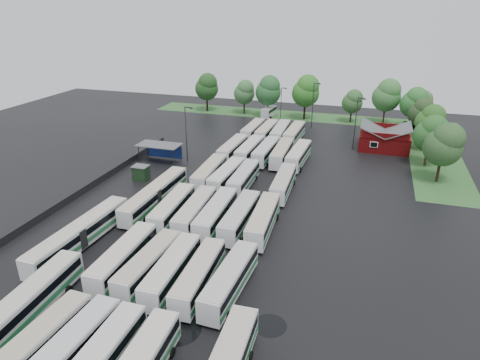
% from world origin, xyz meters
% --- Properties ---
extents(ground, '(160.00, 160.00, 0.00)m').
position_xyz_m(ground, '(0.00, 0.00, 0.00)').
color(ground, black).
rests_on(ground, ground).
extents(brick_building, '(10.07, 8.60, 5.39)m').
position_xyz_m(brick_building, '(24.00, 42.77, 1.87)').
color(brick_building, maroon).
rests_on(brick_building, ground).
extents(wash_shed, '(8.20, 4.20, 3.58)m').
position_xyz_m(wash_shed, '(-17.20, 22.02, 2.99)').
color(wash_shed, '#2D2D30').
rests_on(wash_shed, ground).
extents(utility_hut, '(2.70, 2.20, 2.62)m').
position_xyz_m(utility_hut, '(-16.20, 12.60, 1.32)').
color(utility_hut, black).
rests_on(utility_hut, ground).
extents(grass_strip_north, '(80.00, 10.00, 0.01)m').
position_xyz_m(grass_strip_north, '(2.00, 64.80, 0.01)').
color(grass_strip_north, '#2E6029').
rests_on(grass_strip_north, ground).
extents(grass_strip_east, '(10.00, 50.00, 0.01)m').
position_xyz_m(grass_strip_east, '(34.00, 42.80, 0.01)').
color(grass_strip_east, '#2E6029').
rests_on(grass_strip_east, ground).
extents(west_fence, '(0.10, 50.00, 1.20)m').
position_xyz_m(west_fence, '(-22.20, 8.00, 0.60)').
color(west_fence, '#2D2D30').
rests_on(west_fence, ground).
extents(bus_r0c0, '(3.01, 11.67, 3.22)m').
position_xyz_m(bus_r0c0, '(-4.21, -26.12, 1.77)').
color(bus_r0c0, silver).
rests_on(bus_r0c0, ground).
extents(bus_r0c1, '(2.95, 11.70, 3.23)m').
position_xyz_m(bus_r0c1, '(-1.19, -25.94, 1.78)').
color(bus_r0c1, silver).
rests_on(bus_r0c1, ground).
extents(bus_r0c2, '(2.53, 11.53, 3.20)m').
position_xyz_m(bus_r0c2, '(1.85, -26.00, 1.76)').
color(bus_r0c2, silver).
rests_on(bus_r0c2, ground).
extents(bus_r1c0, '(2.81, 12.09, 3.35)m').
position_xyz_m(bus_r1c0, '(-4.39, -12.19, 1.84)').
color(bus_r1c0, silver).
rests_on(bus_r1c0, ground).
extents(bus_r1c1, '(2.90, 11.57, 3.20)m').
position_xyz_m(bus_r1c1, '(-1.05, -12.40, 1.76)').
color(bus_r1c1, silver).
rests_on(bus_r1c1, ground).
extents(bus_r1c2, '(2.81, 11.72, 3.25)m').
position_xyz_m(bus_r1c2, '(1.90, -12.69, 1.78)').
color(bus_r1c2, silver).
rests_on(bus_r1c2, ground).
extents(bus_r1c3, '(2.87, 11.58, 3.20)m').
position_xyz_m(bus_r1c3, '(5.13, -12.73, 1.76)').
color(bus_r1c3, silver).
rests_on(bus_r1c3, ground).
extents(bus_r1c4, '(3.01, 11.82, 3.26)m').
position_xyz_m(bus_r1c4, '(8.55, -12.49, 1.79)').
color(bus_r1c4, silver).
rests_on(bus_r1c4, ground).
extents(bus_r2c0, '(3.07, 11.88, 3.28)m').
position_xyz_m(bus_r2c0, '(-4.56, 0.95, 1.80)').
color(bus_r2c0, silver).
rests_on(bus_r2c0, ground).
extents(bus_r2c1, '(3.02, 11.95, 3.30)m').
position_xyz_m(bus_r2c1, '(-1.09, 0.97, 1.81)').
color(bus_r2c1, silver).
rests_on(bus_r2c1, ground).
extents(bus_r2c2, '(2.84, 12.18, 3.37)m').
position_xyz_m(bus_r2c2, '(1.96, 1.07, 1.86)').
color(bus_r2c2, silver).
rests_on(bus_r2c2, ground).
extents(bus_r2c3, '(2.55, 11.95, 3.33)m').
position_xyz_m(bus_r2c3, '(5.34, 1.28, 1.83)').
color(bus_r2c3, silver).
rests_on(bus_r2c3, ground).
extents(bus_r2c4, '(3.11, 12.07, 3.33)m').
position_xyz_m(bus_r2c4, '(8.57, 1.38, 1.83)').
color(bus_r2c4, silver).
rests_on(bus_r2c4, ground).
extents(bus_r3c0, '(2.92, 12.01, 3.32)m').
position_xyz_m(bus_r3c0, '(-4.37, 14.98, 1.83)').
color(bus_r3c0, silver).
rests_on(bus_r3c0, ground).
extents(bus_r3c1, '(3.00, 11.77, 3.25)m').
position_xyz_m(bus_r3c1, '(-1.18, 14.74, 1.79)').
color(bus_r3c1, silver).
rests_on(bus_r3c1, ground).
extents(bus_r3c2, '(2.54, 11.49, 3.19)m').
position_xyz_m(bus_r3c2, '(1.80, 14.64, 1.76)').
color(bus_r3c2, silver).
rests_on(bus_r3c2, ground).
extents(bus_r3c4, '(2.83, 11.60, 3.21)m').
position_xyz_m(bus_r3c4, '(8.54, 14.48, 1.76)').
color(bus_r3c4, silver).
rests_on(bus_r3c4, ground).
extents(bus_r4c0, '(2.82, 11.95, 3.31)m').
position_xyz_m(bus_r4c0, '(-4.55, 28.18, 1.82)').
color(bus_r4c0, silver).
rests_on(bus_r4c0, ground).
extents(bus_r4c1, '(2.84, 11.84, 3.28)m').
position_xyz_m(bus_r4c1, '(-1.17, 28.54, 1.80)').
color(bus_r4c1, silver).
rests_on(bus_r4c1, ground).
extents(bus_r4c2, '(2.84, 11.87, 3.28)m').
position_xyz_m(bus_r4c2, '(2.08, 28.70, 1.81)').
color(bus_r4c2, silver).
rests_on(bus_r4c2, ground).
extents(bus_r4c3, '(2.75, 11.90, 3.30)m').
position_xyz_m(bus_r4c3, '(5.25, 28.49, 1.81)').
color(bus_r4c3, silver).
rests_on(bus_r4c3, ground).
extents(bus_r4c4, '(3.02, 12.00, 3.31)m').
position_xyz_m(bus_r4c4, '(8.51, 28.29, 1.82)').
color(bus_r4c4, silver).
rests_on(bus_r4c4, ground).
extents(bus_r5c0, '(2.73, 11.59, 3.21)m').
position_xyz_m(bus_r5c0, '(-4.33, 42.20, 1.77)').
color(bus_r5c0, silver).
rests_on(bus_r5c0, ground).
extents(bus_r5c1, '(2.74, 11.76, 3.26)m').
position_xyz_m(bus_r5c1, '(-1.11, 42.06, 1.79)').
color(bus_r5c1, silver).
rests_on(bus_r5c1, ground).
extents(bus_r5c2, '(2.88, 12.04, 3.33)m').
position_xyz_m(bus_r5c2, '(1.97, 42.12, 1.83)').
color(bus_r5c2, silver).
rests_on(bus_r5c2, ground).
extents(bus_r5c3, '(2.88, 12.03, 3.33)m').
position_xyz_m(bus_r5c3, '(5.11, 42.05, 1.83)').
color(bus_r5c3, silver).
rests_on(bus_r5c3, ground).
extents(artic_bus_west_a, '(3.33, 17.59, 3.25)m').
position_xyz_m(artic_bus_west_a, '(-9.00, -23.25, 1.80)').
color(artic_bus_west_a, silver).
rests_on(artic_bus_west_a, ground).
extents(artic_bus_west_b, '(2.66, 17.37, 3.22)m').
position_xyz_m(artic_bus_west_b, '(-9.10, 4.36, 1.78)').
color(artic_bus_west_b, silver).
rests_on(artic_bus_west_b, ground).
extents(artic_bus_west_c, '(3.25, 17.59, 3.25)m').
position_xyz_m(artic_bus_west_c, '(-12.49, -9.15, 1.80)').
color(artic_bus_west_c, silver).
rests_on(artic_bus_west_c, ground).
extents(minibus, '(3.02, 6.34, 2.66)m').
position_xyz_m(minibus, '(-5.35, 61.16, 1.48)').
color(minibus, silver).
rests_on(minibus, ground).
extents(tree_north_0, '(6.41, 6.41, 10.62)m').
position_xyz_m(tree_north_0, '(-23.42, 62.73, 6.83)').
color(tree_north_0, black).
rests_on(tree_north_0, ground).
extents(tree_north_1, '(5.61, 5.61, 9.30)m').
position_xyz_m(tree_north_1, '(-12.61, 62.93, 5.98)').
color(tree_north_1, black).
rests_on(tree_north_1, ground).
extents(tree_north_2, '(6.68, 6.68, 11.07)m').
position_xyz_m(tree_north_2, '(-5.62, 61.55, 7.12)').
color(tree_north_2, '#3B2113').
rests_on(tree_north_2, ground).
extents(tree_north_3, '(7.05, 7.05, 11.68)m').
position_xyz_m(tree_north_3, '(4.23, 61.81, 7.51)').
color(tree_north_3, black).
rests_on(tree_north_3, ground).
extents(tree_north_4, '(5.14, 5.14, 8.52)m').
position_xyz_m(tree_north_4, '(16.01, 62.29, 5.48)').
color(tree_north_4, black).
rests_on(tree_north_4, ground).
extents(tree_north_5, '(6.92, 6.92, 11.46)m').
position_xyz_m(tree_north_5, '(24.00, 63.14, 7.37)').
color(tree_north_5, '#372515').
rests_on(tree_north_5, ground).
extents(tree_north_6, '(5.53, 5.53, 9.16)m').
position_xyz_m(tree_north_6, '(31.97, 62.64, 5.89)').
color(tree_north_6, '#332317').
rests_on(tree_north_6, ground).
extents(tree_east_0, '(6.39, 6.39, 10.58)m').
position_xyz_m(tree_east_0, '(33.06, 27.02, 6.80)').
color(tree_east_0, '#331F13').
rests_on(tree_east_0, ground).
extents(tree_east_1, '(5.98, 5.98, 9.91)m').
position_xyz_m(tree_east_1, '(31.71, 34.72, 6.37)').
color(tree_east_1, '#3A2914').
rests_on(tree_east_1, ground).
extents(tree_east_2, '(5.88, 5.88, 9.74)m').
position_xyz_m(tree_east_2, '(32.53, 44.66, 6.27)').
color(tree_east_2, '#2E1F17').
rests_on(tree_east_2, ground).
extents(tree_east_3, '(5.45, 5.45, 9.02)m').
position_xyz_m(tree_east_3, '(31.45, 54.05, 5.80)').
color(tree_east_3, black).
rests_on(tree_east_3, ground).
extents(tree_east_4, '(6.22, 6.22, 10.30)m').
position_xyz_m(tree_east_4, '(30.22, 60.21, 6.63)').
color(tree_east_4, black).
rests_on(tree_east_4, ground).
extents(lamp_post_ne, '(1.68, 0.33, 10.93)m').
position_xyz_m(lamp_post_ne, '(18.04, 40.56, 6.35)').
color(lamp_post_ne, '#2D2D30').
rests_on(lamp_post_ne, ground).
extents(lamp_post_nw, '(1.66, 0.32, 10.77)m').
position_xyz_m(lamp_post_nw, '(-12.23, 23.69, 6.25)').
color(lamp_post_nw, '#2D2D30').
rests_on(lamp_post_nw, ground).
extents(lamp_post_back_w, '(1.43, 0.28, 9.28)m').
position_xyz_m(lamp_post_back_w, '(-0.68, 54.89, 5.39)').
color(lamp_post_back_w, '#2D2D30').
rests_on(lamp_post_back_w, ground).
extents(lamp_post_back_e, '(1.67, 0.33, 10.87)m').
position_xyz_m(lamp_post_back_e, '(7.17, 54.86, 6.31)').
color(lamp_post_back_e, '#2D2D30').
rests_on(lamp_post_back_e, ground).
extents(puddle_0, '(4.67, 4.67, 0.01)m').
position_xyz_m(puddle_0, '(-3.60, -19.97, 0.00)').
color(puddle_0, black).
rests_on(puddle_0, ground).
extents(puddle_1, '(4.41, 4.41, 0.01)m').
position_xyz_m(puddle_1, '(5.59, -19.11, 0.00)').
color(puddle_1, black).
rests_on(puddle_1, ground).
extents(puddle_2, '(6.40, 6.40, 0.01)m').
position_xyz_m(puddle_2, '(-7.55, 4.67, 0.00)').
color(puddle_2, black).
rests_on(puddle_2, ground).
extents(puddle_3, '(5.15, 5.15, 0.01)m').
position_xyz_m(puddle_3, '(5.18, -1.67, 0.00)').
color(puddle_3, black).
rests_on(puddle_3, ground).
extents(puddle_4, '(3.33, 3.33, 0.01)m').
position_xyz_m(puddle_4, '(13.75, -15.97, 0.00)').
color(puddle_4, black).
rests_on(puddle_4, ground).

